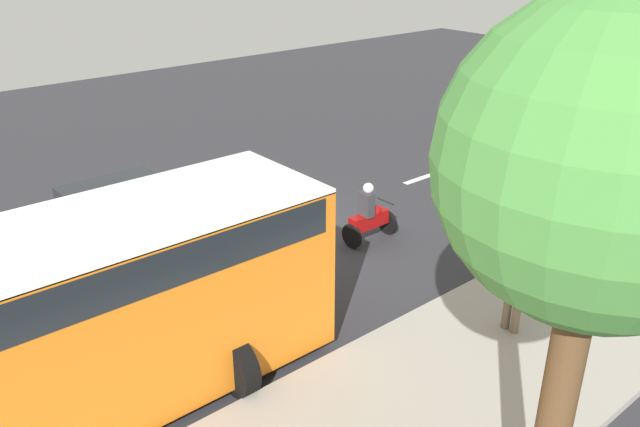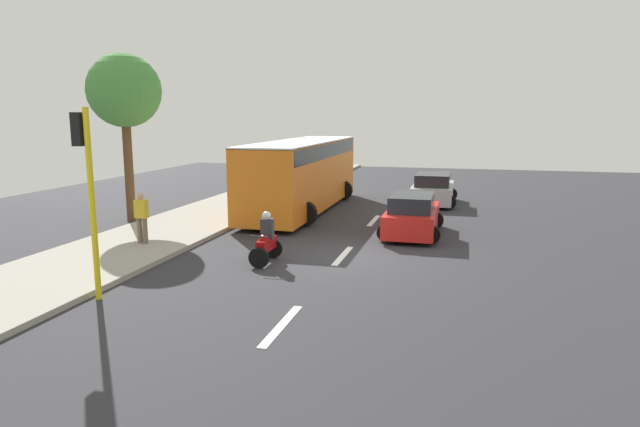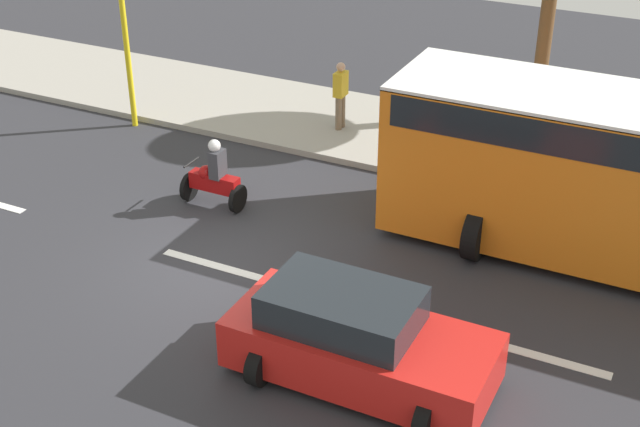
# 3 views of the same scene
# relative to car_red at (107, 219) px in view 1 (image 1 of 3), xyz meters

# --- Properties ---
(ground_plane) EXTENTS (40.00, 60.00, 0.10)m
(ground_plane) POSITION_rel_car_red_xyz_m (1.77, 3.62, -0.76)
(ground_plane) COLOR #2D2D33
(sidewalk) EXTENTS (4.00, 60.00, 0.15)m
(sidewalk) POSITION_rel_car_red_xyz_m (8.77, 3.62, -0.63)
(sidewalk) COLOR #9E998E
(sidewalk) RESTS_ON ground
(lane_stripe_north) EXTENTS (0.20, 2.40, 0.01)m
(lane_stripe_north) POSITION_rel_car_red_xyz_m (1.77, -2.38, -0.70)
(lane_stripe_north) COLOR white
(lane_stripe_north) RESTS_ON ground
(lane_stripe_mid) EXTENTS (0.20, 2.40, 0.01)m
(lane_stripe_mid) POSITION_rel_car_red_xyz_m (1.77, 3.62, -0.70)
(lane_stripe_mid) COLOR white
(lane_stripe_mid) RESTS_ON ground
(lane_stripe_south) EXTENTS (0.20, 2.40, 0.01)m
(lane_stripe_south) POSITION_rel_car_red_xyz_m (1.77, 9.62, -0.70)
(lane_stripe_south) COLOR white
(lane_stripe_south) RESTS_ON ground
(lane_stripe_far_south) EXTENTS (0.20, 2.40, 0.01)m
(lane_stripe_far_south) POSITION_rel_car_red_xyz_m (1.77, 15.62, -0.70)
(lane_stripe_far_south) COLOR white
(lane_stripe_far_south) RESTS_ON ground
(car_red) EXTENTS (2.16, 4.07, 1.52)m
(car_red) POSITION_rel_car_red_xyz_m (0.00, 0.00, 0.00)
(car_red) COLOR red
(car_red) RESTS_ON ground
(motorcycle) EXTENTS (0.60, 1.30, 1.53)m
(motorcycle) POSITION_rel_car_red_xyz_m (3.80, 4.97, -0.07)
(motorcycle) COLOR black
(motorcycle) RESTS_ON ground
(pedestrian_near_signal) EXTENTS (0.40, 0.24, 1.69)m
(pedestrian_near_signal) POSITION_rel_car_red_xyz_m (8.38, 4.21, 0.35)
(pedestrian_near_signal) COLOR #72604C
(pedestrian_near_signal) RESTS_ON sidewalk
(traffic_light_corner) EXTENTS (0.49, 0.24, 4.50)m
(traffic_light_corner) POSITION_rel_car_red_xyz_m (6.62, 9.09, 2.22)
(traffic_light_corner) COLOR yellow
(traffic_light_corner) RESTS_ON ground
(street_tree_south) EXTENTS (2.92, 2.92, 6.73)m
(street_tree_south) POSITION_rel_car_red_xyz_m (11.47, 0.12, 4.49)
(street_tree_south) COLOR brown
(street_tree_south) RESTS_ON ground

